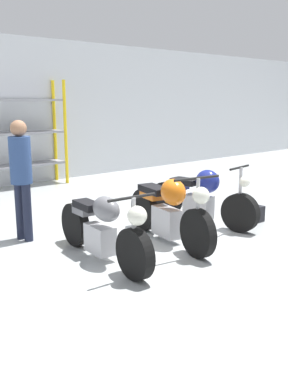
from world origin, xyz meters
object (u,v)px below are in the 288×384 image
at_px(motorcycle_orange, 169,210).
at_px(person_browsing, 21,170).
at_px(motorcycle_grey, 103,229).
at_px(toolbox, 251,214).
at_px(motorcycle_blue, 201,198).

xyz_separation_m(motorcycle_orange, person_browsing, (-1.60, 1.51, 0.58)).
distance_m(motorcycle_grey, person_browsing, 1.68).
bearing_deg(person_browsing, motorcycle_grey, 92.00).
bearing_deg(toolbox, motorcycle_orange, 175.48).
relative_size(motorcycle_blue, person_browsing, 1.18).
xyz_separation_m(motorcycle_grey, motorcycle_orange, (1.18, -0.01, 0.05)).
height_order(person_browsing, toolbox, person_browsing).
distance_m(motorcycle_grey, motorcycle_blue, 2.34).
bearing_deg(person_browsing, toolbox, 140.89).
bearing_deg(motorcycle_blue, person_browsing, -121.56).
bearing_deg(motorcycle_blue, motorcycle_grey, -89.75).
xyz_separation_m(motorcycle_blue, toolbox, (0.72, -0.53, -0.31)).
bearing_deg(motorcycle_blue, motorcycle_orange, -80.15).
xyz_separation_m(motorcycle_grey, motorcycle_blue, (2.31, 0.38, -0.00)).
relative_size(motorcycle_orange, motorcycle_blue, 0.99).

